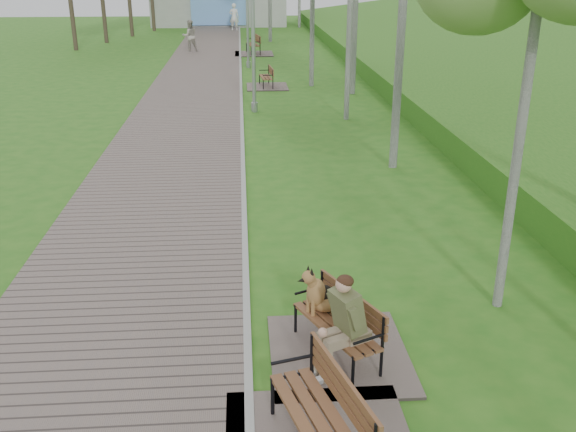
# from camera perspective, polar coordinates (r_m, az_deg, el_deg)

# --- Properties ---
(walkway) EXTENTS (3.50, 67.00, 0.04)m
(walkway) POSITION_cam_1_polar(r_m,az_deg,el_deg) (22.92, -8.62, 10.12)
(walkway) COLOR #70605B
(walkway) RESTS_ON ground
(kerb) EXTENTS (0.10, 67.00, 0.05)m
(kerb) POSITION_cam_1_polar(r_m,az_deg,el_deg) (22.85, -4.17, 10.28)
(kerb) COLOR #999993
(kerb) RESTS_ON ground
(bench_main) EXTENTS (1.68, 1.86, 1.46)m
(bench_main) POSITION_cam_1_polar(r_m,az_deg,el_deg) (7.81, 4.04, -9.97)
(bench_main) COLOR #70605B
(bench_main) RESTS_ON ground
(bench_third) EXTENTS (1.57, 1.74, 0.96)m
(bench_third) POSITION_cam_1_polar(r_m,az_deg,el_deg) (25.27, -1.95, 11.76)
(bench_third) COLOR #70605B
(bench_third) RESTS_ON ground
(bench_far) EXTENTS (1.98, 2.20, 1.22)m
(bench_far) POSITION_cam_1_polar(r_m,az_deg,el_deg) (34.83, -3.11, 14.54)
(bench_far) COLOR #70605B
(bench_far) RESTS_ON ground
(lamp_post_second) EXTENTS (0.21, 0.21, 5.33)m
(lamp_post_second) POSITION_cam_1_polar(r_m,az_deg,el_deg) (20.62, -3.12, 16.01)
(lamp_post_second) COLOR #999CA1
(lamp_post_second) RESTS_ON ground
(lamp_post_third) EXTENTS (0.19, 0.19, 4.85)m
(lamp_post_third) POSITION_cam_1_polar(r_m,az_deg,el_deg) (29.95, -3.63, 17.31)
(lamp_post_third) COLOR #999CA1
(lamp_post_third) RESTS_ON ground
(pedestrian_near) EXTENTS (0.75, 0.57, 1.86)m
(pedestrian_near) POSITION_cam_1_polar(r_m,az_deg,el_deg) (47.30, -4.81, 17.21)
(pedestrian_near) COLOR silver
(pedestrian_near) RESTS_ON ground
(pedestrian_far) EXTENTS (0.95, 0.83, 1.67)m
(pedestrian_far) POSITION_cam_1_polar(r_m,az_deg,el_deg) (35.97, -8.72, 15.53)
(pedestrian_far) COLOR #9E9789
(pedestrian_far) RESTS_ON ground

